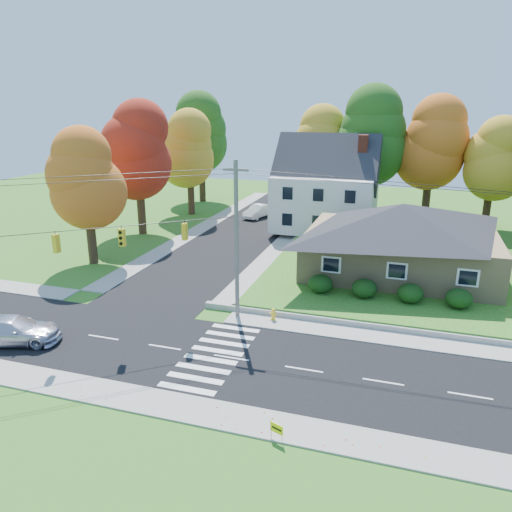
{
  "coord_description": "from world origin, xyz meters",
  "views": [
    {
      "loc": [
        8.55,
        -22.52,
        13.33
      ],
      "look_at": [
        -1.14,
        8.0,
        3.29
      ],
      "focal_mm": 35.0,
      "sensor_mm": 36.0,
      "label": 1
    }
  ],
  "objects": [
    {
      "name": "silver_sedan",
      "position": [
        -12.49,
        -2.08,
        0.79
      ],
      "size": [
        5.72,
        3.71,
        1.54
      ],
      "primitive_type": "imported",
      "rotation": [
        0.0,
        0.0,
        1.89
      ],
      "color": "silver",
      "rests_on": "road_main"
    },
    {
      "name": "tree_west_0",
      "position": [
        -17.0,
        12.0,
        7.15
      ],
      "size": [
        6.16,
        6.16,
        11.47
      ],
      "color": "#3F2A19",
      "rests_on": "ground"
    },
    {
      "name": "tree_lot_0",
      "position": [
        -2.0,
        34.0,
        8.31
      ],
      "size": [
        6.72,
        6.72,
        12.51
      ],
      "color": "#3F2A19",
      "rests_on": "lawn"
    },
    {
      "name": "tree_west_3",
      "position": [
        -19.0,
        40.0,
        9.11
      ],
      "size": [
        7.84,
        7.84,
        14.6
      ],
      "color": "#3F2A19",
      "rests_on": "ground"
    },
    {
      "name": "sidewalk_north",
      "position": [
        0.0,
        5.0,
        0.04
      ],
      "size": [
        90.0,
        2.0,
        0.08
      ],
      "primitive_type": "cube",
      "color": "#9C9A90",
      "rests_on": "ground"
    },
    {
      "name": "traffic_infrastructure",
      "position": [
        -0.15,
        1.35,
        5.15
      ],
      "size": [
        38.1,
        10.66,
        10.0
      ],
      "color": "#666059",
      "rests_on": "ground"
    },
    {
      "name": "lawn",
      "position": [
        13.0,
        21.0,
        0.25
      ],
      "size": [
        30.0,
        30.0,
        0.5
      ],
      "primitive_type": "cube",
      "color": "#3D7923",
      "rests_on": "ground"
    },
    {
      "name": "tree_lot_1",
      "position": [
        4.0,
        33.0,
        9.61
      ],
      "size": [
        7.84,
        7.84,
        14.6
      ],
      "color": "#3F2A19",
      "rests_on": "lawn"
    },
    {
      "name": "road_main",
      "position": [
        0.0,
        0.0,
        0.01
      ],
      "size": [
        90.0,
        8.0,
        0.02
      ],
      "primitive_type": "cube",
      "color": "black",
      "rests_on": "ground"
    },
    {
      "name": "sidewalk_south",
      "position": [
        0.0,
        -5.0,
        0.04
      ],
      "size": [
        90.0,
        2.0,
        0.08
      ],
      "primitive_type": "cube",
      "color": "#9C9A90",
      "rests_on": "ground"
    },
    {
      "name": "yard_sign",
      "position": [
        4.14,
        -5.86,
        0.56
      ],
      "size": [
        0.6,
        0.27,
        0.79
      ],
      "color": "black",
      "rests_on": "ground"
    },
    {
      "name": "fire_hydrant",
      "position": [
        0.86,
        5.31,
        0.39
      ],
      "size": [
        0.47,
        0.37,
        0.82
      ],
      "color": "yellow",
      "rests_on": "ground"
    },
    {
      "name": "tree_west_2",
      "position": [
        -17.0,
        32.0,
        7.81
      ],
      "size": [
        6.72,
        6.72,
        12.51
      ],
      "color": "#3F2A19",
      "rests_on": "ground"
    },
    {
      "name": "tree_west_1",
      "position": [
        -18.0,
        22.0,
        8.46
      ],
      "size": [
        7.28,
        7.28,
        13.56
      ],
      "color": "#3F2A19",
      "rests_on": "ground"
    },
    {
      "name": "ranch_house",
      "position": [
        8.0,
        16.0,
        3.27
      ],
      "size": [
        14.6,
        10.6,
        5.4
      ],
      "color": "tan",
      "rests_on": "lawn"
    },
    {
      "name": "tree_lot_3",
      "position": [
        16.0,
        33.0,
        7.65
      ],
      "size": [
        6.16,
        6.16,
        11.47
      ],
      "color": "#3F2A19",
      "rests_on": "lawn"
    },
    {
      "name": "white_car",
      "position": [
        -8.7,
        32.66,
        0.77
      ],
      "size": [
        2.79,
        4.82,
        1.5
      ],
      "primitive_type": "imported",
      "rotation": [
        0.0,
        0.0,
        -0.28
      ],
      "color": "white",
      "rests_on": "road_cross"
    },
    {
      "name": "hedge_row",
      "position": [
        7.5,
        9.8,
        1.14
      ],
      "size": [
        10.7,
        1.7,
        1.27
      ],
      "color": "#163A10",
      "rests_on": "lawn"
    },
    {
      "name": "tree_lot_2",
      "position": [
        10.0,
        34.0,
        8.96
      ],
      "size": [
        7.28,
        7.28,
        13.56
      ],
      "color": "#3F2A19",
      "rests_on": "lawn"
    },
    {
      "name": "road_cross",
      "position": [
        -8.0,
        26.0,
        0.01
      ],
      "size": [
        8.0,
        44.0,
        0.02
      ],
      "primitive_type": "cube",
      "color": "black",
      "rests_on": "ground"
    },
    {
      "name": "colonial_house",
      "position": [
        0.04,
        28.0,
        4.58
      ],
      "size": [
        10.4,
        8.4,
        9.6
      ],
      "color": "silver",
      "rests_on": "lawn"
    },
    {
      "name": "ground",
      "position": [
        0.0,
        0.0,
        0.0
      ],
      "size": [
        120.0,
        120.0,
        0.0
      ],
      "primitive_type": "plane",
      "color": "#3D7923"
    }
  ]
}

